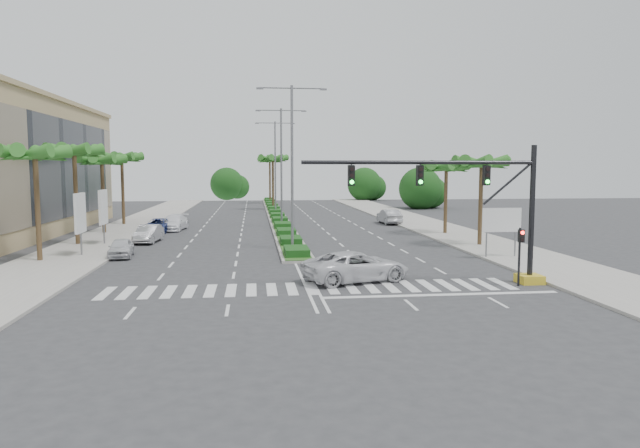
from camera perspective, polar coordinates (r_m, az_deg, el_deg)
The scene contains 27 objects.
ground at distance 28.75m, azimuth -0.85°, elevation -6.47°, with size 160.00×160.00×0.00m, color #333335.
footpath_right at distance 51.60m, azimuth 13.85°, elevation -1.18°, with size 6.00×120.00×0.15m, color gray.
footpath_left at distance 49.89m, azimuth -20.97°, elevation -1.62°, with size 6.00×120.00×0.15m, color gray.
median at distance 73.27m, azimuth -4.43°, elevation 0.94°, with size 2.20×75.00×0.20m, color gray.
median_grass at distance 73.26m, azimuth -4.43°, elevation 1.03°, with size 1.80×75.00×0.04m, color #284F1B.
signal_gantry at distance 30.59m, azimuth 16.69°, elevation 0.58°, with size 12.60×1.20×7.20m.
pedestrian_signal at distance 30.69m, azimuth 19.39°, elevation -2.15°, with size 0.28×0.36×3.00m.
direction_sign at distance 39.67m, azimuth 17.69°, elevation 0.18°, with size 2.70×0.11×3.40m.
billboard_near at distance 41.75m, azimuth -22.87°, elevation 0.96°, with size 0.18×2.10×4.35m.
billboard_far at distance 47.53m, azimuth -20.86°, elevation 1.54°, with size 0.18×2.10×4.35m.
palm_left_near at distance 40.36m, azimuth -26.60°, elevation 5.97°, with size 4.57×4.68×7.55m.
palm_left_mid at distance 47.97m, azimuth -23.37°, elevation 6.41°, with size 4.57×4.68×7.95m.
palm_left_far at distance 55.68m, azimuth -20.98°, elevation 5.72°, with size 4.57×4.68×7.35m.
palm_left_end at distance 63.47m, azimuth -19.21°, elevation 6.06°, with size 4.57×4.68×7.75m.
palm_right_near at distance 45.42m, azimuth 15.85°, elevation 5.62°, with size 4.57×4.68×7.05m.
palm_right_far at distance 52.90m, azimuth 12.52°, elevation 5.35°, with size 4.57×4.68×6.75m.
palm_median_a at distance 83.03m, azimuth -4.74°, elevation 6.36°, with size 4.57×4.68×8.05m.
palm_median_b at distance 98.02m, azimuth -5.04°, elevation 6.24°, with size 4.57×4.68×8.05m.
streetlight_near at distance 42.08m, azimuth -2.82°, elevation 6.67°, with size 5.10×0.25×12.00m.
streetlight_mid at distance 58.05m, azimuth -3.89°, elevation 6.36°, with size 5.10×0.25×12.00m.
streetlight_far at distance 74.04m, azimuth -4.50°, elevation 6.18°, with size 5.10×0.25×12.00m.
car_parked_a at distance 40.90m, azimuth -19.28°, elevation -2.27°, with size 1.51×3.75×1.28m, color silver.
car_parked_b at distance 48.32m, azimuth -16.78°, elevation -0.94°, with size 1.51×4.33×1.43m, color #AEADB2.
car_parked_c at distance 55.71m, azimuth -15.89°, elevation -0.15°, with size 2.16×4.67×1.30m, color navy.
car_parked_d at distance 57.29m, azimuth -14.40°, elevation 0.13°, with size 2.07×5.09×1.48m, color white.
car_crossing at distance 30.51m, azimuth 3.66°, elevation -4.24°, with size 2.66×5.77×1.60m, color silver.
car_right at distance 62.36m, azimuth 6.93°, elevation 0.74°, with size 1.67×4.78×1.58m, color #9F9FA4.
Camera 1 is at (-2.85, -27.98, 6.00)m, focal length 32.00 mm.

